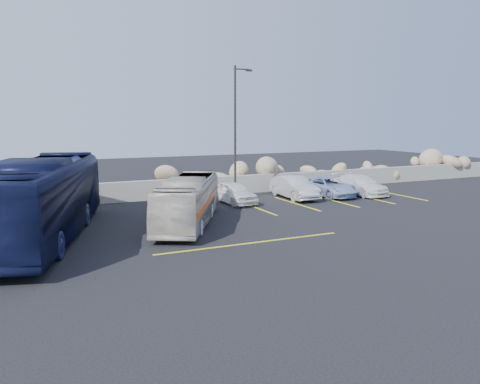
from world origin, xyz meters
name	(u,v)px	position (x,y,z in m)	size (l,w,h in m)	color
ground	(276,242)	(0.00, 0.00, 0.00)	(90.00, 90.00, 0.00)	black
seawall	(183,188)	(0.00, 12.00, 0.60)	(60.00, 0.40, 1.20)	gray
riprap_pile	(177,175)	(0.00, 13.20, 1.30)	(54.00, 2.80, 2.60)	#9D8367
parking_lines	(300,209)	(4.64, 5.57, 0.01)	(18.16, 9.36, 0.01)	yellow
lamppost	(236,129)	(2.56, 9.50, 4.30)	(1.14, 0.18, 8.00)	#302D2A
vintage_bus	(189,201)	(-2.16, 4.50, 1.12)	(1.89, 8.07, 2.25)	beige
tour_coach	(42,199)	(-8.44, 4.43, 1.67)	(2.80, 11.99, 3.34)	#101537
car_a	(234,193)	(2.08, 8.73, 0.64)	(1.50, 3.73, 1.27)	white
car_b	(294,187)	(6.19, 8.73, 0.70)	(1.48, 4.25, 1.40)	#BBBABF
car_c	(360,185)	(10.97, 8.29, 0.64)	(1.79, 4.41, 1.28)	white
car_d	(328,187)	(8.66, 8.58, 0.61)	(2.03, 4.41, 1.22)	#95A8D4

